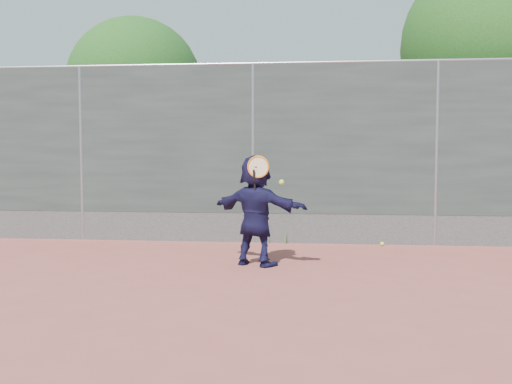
# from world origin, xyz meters

# --- Properties ---
(ground) EXTENTS (80.00, 80.00, 0.00)m
(ground) POSITION_xyz_m (0.00, 0.00, 0.00)
(ground) COLOR #9E4C42
(ground) RESTS_ON ground
(player) EXTENTS (1.44, 0.95, 1.49)m
(player) POSITION_xyz_m (0.26, 1.55, 0.75)
(player) COLOR #17153A
(player) RESTS_ON ground
(ball_ground) EXTENTS (0.07, 0.07, 0.07)m
(ball_ground) POSITION_xyz_m (2.14, 3.35, 0.03)
(ball_ground) COLOR #C2E232
(ball_ground) RESTS_ON ground
(fence) EXTENTS (20.00, 0.06, 3.03)m
(fence) POSITION_xyz_m (-0.00, 3.50, 1.58)
(fence) COLOR #38423D
(fence) RESTS_ON ground
(swing_action) EXTENTS (0.49, 0.18, 0.51)m
(swing_action) POSITION_xyz_m (0.34, 1.35, 1.30)
(swing_action) COLOR orange
(swing_action) RESTS_ON ground
(tree_right) EXTENTS (3.78, 3.60, 5.39)m
(tree_right) POSITION_xyz_m (4.68, 5.75, 3.49)
(tree_right) COLOR #382314
(tree_right) RESTS_ON ground
(tree_left) EXTENTS (3.15, 3.00, 4.53)m
(tree_left) POSITION_xyz_m (-2.85, 6.55, 2.94)
(tree_left) COLOR #382314
(tree_left) RESTS_ON ground
(weed_clump) EXTENTS (0.68, 0.07, 0.30)m
(weed_clump) POSITION_xyz_m (0.29, 3.38, 0.13)
(weed_clump) COLOR #387226
(weed_clump) RESTS_ON ground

